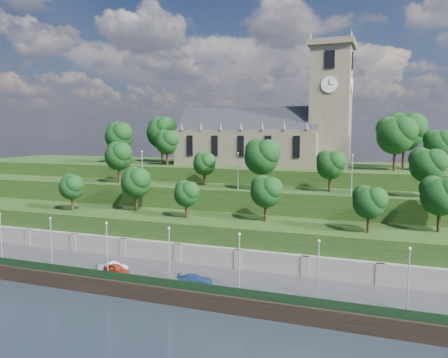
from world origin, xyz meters
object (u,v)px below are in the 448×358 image
at_px(car_left, 116,269).
at_px(car_right, 195,280).
at_px(church, 270,132).
at_px(car_middle, 113,267).

relative_size(car_left, car_right, 0.88).
bearing_deg(church, car_right, -88.86).
height_order(car_middle, car_right, car_middle).
xyz_separation_m(car_middle, car_right, (13.71, -1.12, -0.00)).
relative_size(car_middle, car_right, 0.88).
bearing_deg(church, car_left, -105.33).
relative_size(church, car_right, 8.03).
height_order(church, car_middle, church).
xyz_separation_m(church, car_right, (0.86, -43.19, -19.82)).
xyz_separation_m(car_left, car_right, (12.60, -0.34, -0.02)).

